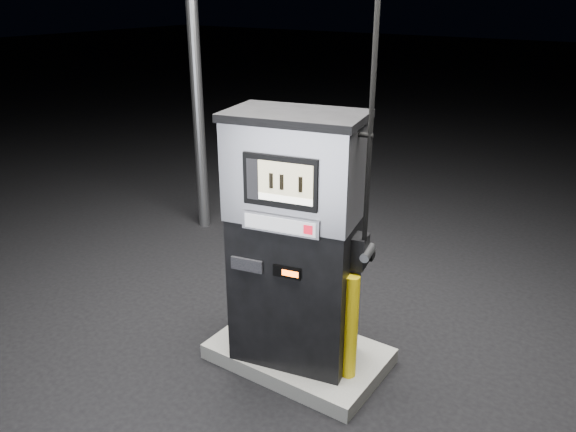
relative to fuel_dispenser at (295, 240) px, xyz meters
The scene contains 5 objects.
ground 1.32m from the fuel_dispenser, 101.01° to the left, with size 80.00×80.00×0.00m, color black.
pump_island 1.24m from the fuel_dispenser, 101.01° to the left, with size 1.60×1.00×0.15m, color slate.
fuel_dispenser is the anchor object (origin of this frame).
bollard_left 1.06m from the fuel_dispenser, 157.89° to the left, with size 0.12×0.12×0.87m, color yellow.
bollard_right 0.88m from the fuel_dispenser, ahead, with size 0.13×0.13×0.98m, color yellow.
Camera 1 is at (2.43, -3.76, 3.30)m, focal length 35.00 mm.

